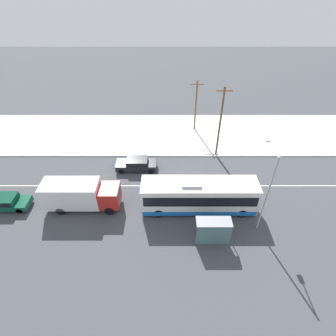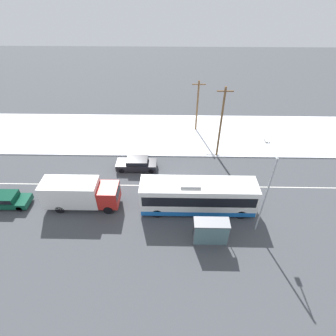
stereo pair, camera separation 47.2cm
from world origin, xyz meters
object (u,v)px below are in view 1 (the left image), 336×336
object	(u,v)px
bus_shelter	(214,230)
pedestrian_at_stop	(217,223)
city_bus	(199,196)
parked_car_near_truck	(6,202)
sedan_car	(136,164)
streetlamp	(267,182)
box_truck	(80,194)
utility_pole_roadside	(220,122)
utility_pole_snowlot	(196,105)

from	to	relation	value
bus_shelter	pedestrian_at_stop	bearing A→B (deg)	65.52
city_bus	parked_car_near_truck	distance (m)	18.90
sedan_car	pedestrian_at_stop	world-z (taller)	pedestrian_at_stop
bus_shelter	streetlamp	bearing A→B (deg)	26.26
box_truck	city_bus	bearing A→B (deg)	-1.12
pedestrian_at_stop	utility_pole_roadside	size ratio (longest dim) A/B	0.19
box_truck	pedestrian_at_stop	distance (m)	13.23
utility_pole_roadside	utility_pole_snowlot	bearing A→B (deg)	108.97
box_truck	sedan_car	distance (m)	7.77
box_truck	utility_pole_snowlot	xyz separation A→B (m)	(12.32, 15.35, 2.13)
city_bus	utility_pole_snowlot	world-z (taller)	utility_pole_snowlot
utility_pole_roadside	sedan_car	bearing A→B (deg)	-163.53
streetlamp	bus_shelter	bearing A→B (deg)	-153.74
bus_shelter	streetlamp	size ratio (longest dim) A/B	0.37
parked_car_near_truck	utility_pole_snowlot	bearing A→B (deg)	38.06
utility_pole_snowlot	box_truck	bearing A→B (deg)	-128.75
utility_pole_roadside	pedestrian_at_stop	bearing A→B (deg)	-97.99
city_bus	pedestrian_at_stop	bearing A→B (deg)	-62.82
pedestrian_at_stop	streetlamp	xyz separation A→B (m)	(3.78, 0.90, 4.04)
city_bus	utility_pole_roadside	world-z (taller)	utility_pole_roadside
streetlamp	utility_pole_snowlot	distance (m)	18.03
bus_shelter	sedan_car	bearing A→B (deg)	126.07
box_truck	sedan_car	world-z (taller)	box_truck
box_truck	pedestrian_at_stop	size ratio (longest dim) A/B	4.24
parked_car_near_truck	utility_pole_roadside	world-z (taller)	utility_pole_roadside
parked_car_near_truck	utility_pole_snowlot	distance (m)	25.26
box_truck	pedestrian_at_stop	xyz separation A→B (m)	(12.87, -3.00, -0.63)
sedan_car	pedestrian_at_stop	distance (m)	12.08
box_truck	streetlamp	xyz separation A→B (m)	(16.65, -2.10, 3.42)
parked_car_near_truck	city_bus	bearing A→B (deg)	-0.34
utility_pole_roadside	utility_pole_snowlot	size ratio (longest dim) A/B	1.23
utility_pole_snowlot	city_bus	bearing A→B (deg)	-93.19
sedan_car	utility_pole_roadside	xyz separation A→B (m)	(9.70, 2.87, 3.87)
sedan_car	utility_pole_snowlot	bearing A→B (deg)	-128.70
city_bus	box_truck	size ratio (longest dim) A/B	1.50
city_bus	utility_pole_roadside	distance (m)	10.06
parked_car_near_truck	pedestrian_at_stop	bearing A→B (deg)	-8.10
box_truck	utility_pole_snowlot	bearing A→B (deg)	51.25
box_truck	streetlamp	world-z (taller)	streetlamp
sedan_car	streetlamp	bearing A→B (deg)	145.52
city_bus	bus_shelter	bearing A→B (deg)	-77.94
city_bus	sedan_car	world-z (taller)	city_bus
pedestrian_at_stop	utility_pole_roadside	world-z (taller)	utility_pole_roadside
bus_shelter	city_bus	bearing A→B (deg)	102.06
city_bus	box_truck	xyz separation A→B (m)	(-11.45, 0.22, -0.02)
streetlamp	utility_pole_snowlot	world-z (taller)	streetlamp
utility_pole_roadside	bus_shelter	bearing A→B (deg)	-99.66
city_bus	pedestrian_at_stop	world-z (taller)	city_bus
pedestrian_at_stop	utility_pole_snowlot	bearing A→B (deg)	91.74
sedan_car	city_bus	bearing A→B (deg)	136.68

